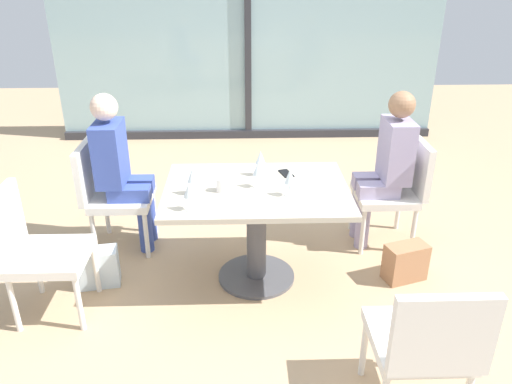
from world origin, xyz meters
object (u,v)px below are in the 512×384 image
at_px(wine_glass_1, 290,177).
at_px(coffee_cup, 222,185).
at_px(chair_front_right, 426,341).
at_px(handbag_0, 405,262).
at_px(chair_far_left, 109,190).
at_px(chair_side_end, 33,246).
at_px(cell_phone_on_table, 286,173).
at_px(person_far_left, 120,166).
at_px(handbag_1, 97,267).
at_px(person_far_right, 387,163).
at_px(dining_table_main, 256,212).
at_px(wine_glass_3, 189,191).
at_px(wine_glass_0, 260,158).
at_px(chair_far_right, 398,186).
at_px(wine_glass_4, 193,176).
at_px(wine_glass_2, 258,169).

distance_m(wine_glass_1, coffee_cup, 0.46).
height_order(chair_front_right, handbag_0, chair_front_right).
height_order(chair_far_left, coffee_cup, chair_far_left).
distance_m(chair_side_end, cell_phone_on_table, 1.75).
bearing_deg(person_far_left, handbag_1, -101.23).
distance_m(wine_glass_1, cell_phone_on_table, 0.38).
xyz_separation_m(chair_far_left, handbag_1, (0.00, -0.54, -0.36)).
xyz_separation_m(chair_far_left, chair_side_end, (-0.28, -0.83, 0.00)).
xyz_separation_m(person_far_right, handbag_0, (0.05, -0.55, -0.56)).
distance_m(chair_side_end, coffee_cup, 1.25).
relative_size(chair_far_left, cell_phone_on_table, 6.04).
distance_m(chair_far_left, chair_front_right, 2.60).
bearing_deg(chair_far_left, coffee_cup, -30.94).
relative_size(chair_side_end, person_far_right, 0.69).
height_order(dining_table_main, wine_glass_3, wine_glass_3).
bearing_deg(chair_front_right, chair_side_end, 156.89).
xyz_separation_m(person_far_right, wine_glass_3, (-1.45, -0.82, 0.16)).
bearing_deg(coffee_cup, chair_front_right, -50.74).
relative_size(dining_table_main, wine_glass_0, 6.74).
relative_size(wine_glass_3, cell_phone_on_table, 1.28).
distance_m(chair_far_right, wine_glass_4, 1.71).
bearing_deg(dining_table_main, wine_glass_3, -143.01).
xyz_separation_m(chair_far_right, chair_side_end, (-2.56, -0.83, 0.00)).
relative_size(chair_far_left, wine_glass_0, 4.70).
xyz_separation_m(cell_phone_on_table, handbag_1, (-1.36, -0.28, -0.59)).
relative_size(wine_glass_0, handbag_0, 0.62).
distance_m(dining_table_main, wine_glass_0, 0.38).
bearing_deg(chair_front_right, wine_glass_4, 135.17).
height_order(person_far_right, wine_glass_3, person_far_right).
distance_m(wine_glass_3, coffee_cup, 0.34).
bearing_deg(cell_phone_on_table, person_far_left, 150.07).
relative_size(wine_glass_0, cell_phone_on_table, 1.28).
bearing_deg(wine_glass_1, coffee_cup, 169.04).
bearing_deg(chair_side_end, handbag_0, 6.48).
distance_m(wine_glass_0, wine_glass_1, 0.38).
bearing_deg(cell_phone_on_table, coffee_cup, -166.55).
bearing_deg(chair_side_end, wine_glass_4, 13.67).
relative_size(dining_table_main, coffee_cup, 13.86).
bearing_deg(wine_glass_2, dining_table_main, -139.44).
relative_size(dining_table_main, wine_glass_2, 6.74).
relative_size(person_far_right, wine_glass_1, 6.81).
distance_m(person_far_right, coffee_cup, 1.38).
relative_size(chair_side_end, cell_phone_on_table, 6.04).
relative_size(wine_glass_1, wine_glass_4, 1.00).
relative_size(wine_glass_2, cell_phone_on_table, 1.28).
bearing_deg(wine_glass_2, chair_far_left, 156.95).
relative_size(dining_table_main, chair_side_end, 1.43).
relative_size(person_far_left, wine_glass_1, 6.81).
height_order(wine_glass_4, handbag_0, wine_glass_4).
height_order(wine_glass_2, cell_phone_on_table, wine_glass_2).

